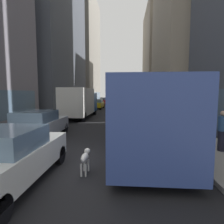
{
  "coord_description": "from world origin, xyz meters",
  "views": [
    {
      "loc": [
        2.03,
        -6.52,
        2.57
      ],
      "look_at": [
        1.12,
        4.91,
        1.4
      ],
      "focal_mm": 29.87,
      "sensor_mm": 36.0,
      "label": 1
    }
  ],
  "objects_px": {
    "pedestrian_with_handbag": "(222,131)",
    "car_silver_sedan": "(37,125)",
    "car_yellow_taxi": "(97,104)",
    "car_red_coupe": "(104,101)",
    "transit_bus": "(141,108)",
    "car_white_van": "(10,156)",
    "box_truck": "(80,102)",
    "car_grey_wagon": "(132,106)",
    "traffic_light_near": "(180,96)",
    "dalmatian_dog": "(85,157)"
  },
  "relations": [
    {
      "from": "pedestrian_with_handbag",
      "to": "car_silver_sedan",
      "type": "bearing_deg",
      "value": 169.3
    },
    {
      "from": "car_yellow_taxi",
      "to": "car_red_coupe",
      "type": "relative_size",
      "value": 0.97
    },
    {
      "from": "transit_bus",
      "to": "car_white_van",
      "type": "xyz_separation_m",
      "value": [
        -4.0,
        -5.35,
        -0.96
      ]
    },
    {
      "from": "box_truck",
      "to": "pedestrian_with_handbag",
      "type": "distance_m",
      "value": 14.07
    },
    {
      "from": "car_grey_wagon",
      "to": "traffic_light_near",
      "type": "relative_size",
      "value": 1.3
    },
    {
      "from": "car_yellow_taxi",
      "to": "traffic_light_near",
      "type": "bearing_deg",
      "value": -68.37
    },
    {
      "from": "box_truck",
      "to": "dalmatian_dog",
      "type": "bearing_deg",
      "value": -75.12
    },
    {
      "from": "car_grey_wagon",
      "to": "dalmatian_dog",
      "type": "bearing_deg",
      "value": -96.14
    },
    {
      "from": "transit_bus",
      "to": "traffic_light_near",
      "type": "distance_m",
      "value": 2.22
    },
    {
      "from": "car_silver_sedan",
      "to": "car_red_coupe",
      "type": "relative_size",
      "value": 1.02
    },
    {
      "from": "box_truck",
      "to": "car_yellow_taxi",
      "type": "bearing_deg",
      "value": 90.0
    },
    {
      "from": "car_yellow_taxi",
      "to": "pedestrian_with_handbag",
      "type": "xyz_separation_m",
      "value": [
        8.8,
        -21.84,
        0.19
      ]
    },
    {
      "from": "transit_bus",
      "to": "box_truck",
      "type": "height_order",
      "value": "same"
    },
    {
      "from": "transit_bus",
      "to": "car_grey_wagon",
      "type": "height_order",
      "value": "transit_bus"
    },
    {
      "from": "car_white_van",
      "to": "box_truck",
      "type": "relative_size",
      "value": 0.55
    },
    {
      "from": "transit_bus",
      "to": "box_truck",
      "type": "bearing_deg",
      "value": 122.46
    },
    {
      "from": "car_grey_wagon",
      "to": "pedestrian_with_handbag",
      "type": "relative_size",
      "value": 2.62
    },
    {
      "from": "transit_bus",
      "to": "dalmatian_dog",
      "type": "distance_m",
      "value": 5.04
    },
    {
      "from": "car_silver_sedan",
      "to": "traffic_light_near",
      "type": "bearing_deg",
      "value": 5.58
    },
    {
      "from": "car_grey_wagon",
      "to": "car_red_coupe",
      "type": "bearing_deg",
      "value": 110.42
    },
    {
      "from": "car_white_van",
      "to": "car_silver_sedan",
      "type": "bearing_deg",
      "value": 108.22
    },
    {
      "from": "car_silver_sedan",
      "to": "car_yellow_taxi",
      "type": "relative_size",
      "value": 1.06
    },
    {
      "from": "car_white_van",
      "to": "traffic_light_near",
      "type": "xyz_separation_m",
      "value": [
        6.1,
        5.61,
        1.61
      ]
    },
    {
      "from": "traffic_light_near",
      "to": "car_red_coupe",
      "type": "bearing_deg",
      "value": 104.5
    },
    {
      "from": "car_yellow_taxi",
      "to": "dalmatian_dog",
      "type": "relative_size",
      "value": 4.61
    },
    {
      "from": "car_yellow_taxi",
      "to": "car_grey_wagon",
      "type": "distance_m",
      "value": 7.31
    },
    {
      "from": "transit_bus",
      "to": "dalmatian_dog",
      "type": "bearing_deg",
      "value": -115.32
    },
    {
      "from": "car_white_van",
      "to": "car_red_coupe",
      "type": "bearing_deg",
      "value": 92.59
    },
    {
      "from": "car_silver_sedan",
      "to": "pedestrian_with_handbag",
      "type": "distance_m",
      "value": 8.96
    },
    {
      "from": "car_yellow_taxi",
      "to": "car_red_coupe",
      "type": "xyz_separation_m",
      "value": [
        0.0,
        10.35,
        -0.0
      ]
    },
    {
      "from": "transit_bus",
      "to": "car_red_coupe",
      "type": "height_order",
      "value": "transit_bus"
    },
    {
      "from": "traffic_light_near",
      "to": "transit_bus",
      "type": "bearing_deg",
      "value": -172.88
    },
    {
      "from": "dalmatian_dog",
      "to": "traffic_light_near",
      "type": "height_order",
      "value": "traffic_light_near"
    },
    {
      "from": "car_silver_sedan",
      "to": "car_red_coupe",
      "type": "height_order",
      "value": "same"
    },
    {
      "from": "traffic_light_near",
      "to": "box_truck",
      "type": "bearing_deg",
      "value": 132.04
    },
    {
      "from": "car_yellow_taxi",
      "to": "box_truck",
      "type": "bearing_deg",
      "value": -90.0
    },
    {
      "from": "car_grey_wagon",
      "to": "car_red_coupe",
      "type": "distance_m",
      "value": 16.05
    },
    {
      "from": "transit_bus",
      "to": "box_truck",
      "type": "relative_size",
      "value": 1.54
    },
    {
      "from": "car_silver_sedan",
      "to": "pedestrian_with_handbag",
      "type": "height_order",
      "value": "pedestrian_with_handbag"
    },
    {
      "from": "car_red_coupe",
      "to": "traffic_light_near",
      "type": "height_order",
      "value": "traffic_light_near"
    },
    {
      "from": "dalmatian_dog",
      "to": "pedestrian_with_handbag",
      "type": "xyz_separation_m",
      "value": [
        5.29,
        2.26,
        0.5
      ]
    },
    {
      "from": "car_silver_sedan",
      "to": "car_yellow_taxi",
      "type": "height_order",
      "value": "same"
    },
    {
      "from": "car_red_coupe",
      "to": "transit_bus",
      "type": "bearing_deg",
      "value": -79.44
    },
    {
      "from": "transit_bus",
      "to": "car_silver_sedan",
      "type": "bearing_deg",
      "value": -175.0
    },
    {
      "from": "car_red_coupe",
      "to": "pedestrian_with_handbag",
      "type": "relative_size",
      "value": 2.71
    },
    {
      "from": "transit_bus",
      "to": "dalmatian_dog",
      "type": "xyz_separation_m",
      "value": [
        -2.09,
        -4.41,
        -1.26
      ]
    },
    {
      "from": "transit_bus",
      "to": "pedestrian_with_handbag",
      "type": "xyz_separation_m",
      "value": [
        3.2,
        -2.15,
        -0.76
      ]
    },
    {
      "from": "car_white_van",
      "to": "traffic_light_near",
      "type": "bearing_deg",
      "value": 42.63
    },
    {
      "from": "car_white_van",
      "to": "dalmatian_dog",
      "type": "distance_m",
      "value": 2.15
    },
    {
      "from": "car_grey_wagon",
      "to": "box_truck",
      "type": "xyz_separation_m",
      "value": [
        -5.6,
        -6.19,
        0.84
      ]
    }
  ]
}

